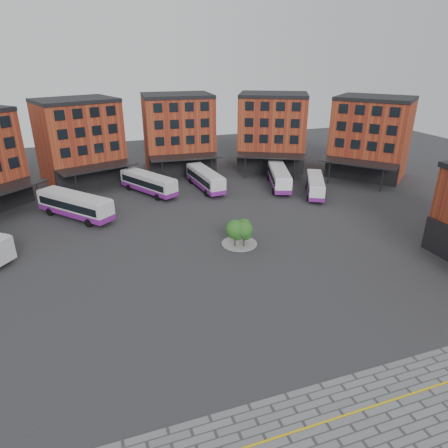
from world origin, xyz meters
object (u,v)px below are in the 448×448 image
object	(u,v)px
bus_b	(75,205)
bus_c	(148,183)
tree_island	(241,231)
bus_d	(205,179)
bus_f	(315,185)
bus_e	(279,177)

from	to	relation	value
bus_b	bus_c	size ratio (longest dim) A/B	0.99
tree_island	bus_d	xyz separation A→B (m)	(2.34, 22.70, -0.22)
tree_island	bus_b	xyz separation A→B (m)	(-18.90, 16.08, -0.09)
bus_d	bus_f	bearing A→B (deg)	-33.55
tree_island	bus_e	distance (m)	24.34
bus_c	bus_d	xyz separation A→B (m)	(9.65, -0.78, -0.01)
bus_e	bus_f	distance (m)	6.78
bus_c	bus_f	xyz separation A→B (m)	(26.00, -9.67, -0.20)
bus_b	bus_d	world-z (taller)	bus_b
bus_d	bus_e	xyz separation A→B (m)	(12.44, -3.36, 0.03)
bus_c	bus_b	bearing A→B (deg)	-176.61
bus_f	bus_b	bearing A→B (deg)	-155.62
bus_b	tree_island	bearing A→B (deg)	-80.47
bus_c	bus_f	world-z (taller)	bus_c
bus_c	bus_d	bearing A→B (deg)	-33.74
tree_island	bus_f	size ratio (longest dim) A/B	0.42
bus_d	bus_e	distance (m)	12.89
bus_c	tree_island	bearing A→B (deg)	-101.85
bus_b	bus_d	bearing A→B (deg)	-22.77
bus_b	bus_c	world-z (taller)	bus_b
tree_island	bus_d	size ratio (longest dim) A/B	0.37
bus_b	bus_c	bearing A→B (deg)	-7.55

